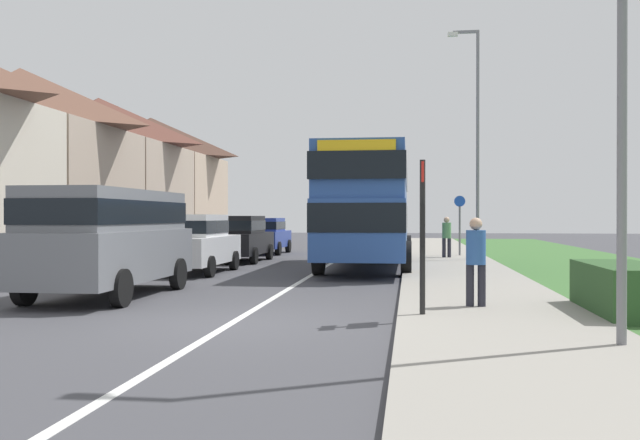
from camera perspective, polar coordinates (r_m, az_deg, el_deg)
The scene contains 15 objects.
ground_plane at distance 11.11m, azimuth -7.37°, elevation -8.46°, with size 120.00×120.00×0.00m, color #424247.
lane_marking_centre at distance 18.90m, azimuth -1.17°, elevation -4.82°, with size 0.14×60.00×0.01m, color silver.
pavement_near_side at distance 16.76m, azimuth 12.20°, elevation -5.29°, with size 3.20×68.00×0.12m, color gray.
roadside_hedge at distance 12.56m, azimuth 23.65°, elevation -5.40°, with size 1.10×2.79×0.90m, color #2D5128.
double_decker_bus at distance 22.49m, azimuth 3.94°, elevation 1.45°, with size 2.80×9.81×3.70m.
parked_van_grey at distance 15.24m, azimuth -16.94°, elevation -1.06°, with size 2.11×5.17×2.24m.
parked_car_white at distance 20.88m, azimuth -10.30°, elevation -1.73°, with size 1.89×4.32×1.74m.
parked_car_black at distance 25.97m, azimuth -6.76°, elevation -1.37°, with size 2.00×4.37×1.71m.
parked_car_blue at distance 31.33m, azimuth -4.58°, elevation -1.16°, with size 1.90×4.02×1.61m.
pedestrian_at_stop at distance 12.43m, azimuth 12.68°, elevation -3.01°, with size 0.34×0.34×1.67m.
pedestrian_walking_away at distance 27.04m, azimuth 10.36°, elevation -1.22°, with size 0.34×0.34×1.67m.
bus_stop_sign at distance 11.26m, azimuth 8.41°, elevation -0.47°, with size 0.09×0.52×2.60m.
cycle_route_sign at distance 28.51m, azimuth 11.40°, elevation -0.23°, with size 0.44×0.08×2.52m.
street_lamp_mid at distance 26.07m, azimuth 12.62°, elevation 7.13°, with size 1.14×0.20×8.46m.
house_terrace_far_side at distance 32.61m, azimuth -20.30°, elevation 3.90°, with size 7.52×27.44×7.49m.
Camera 1 is at (2.79, -10.62, 1.69)m, focal length 38.98 mm.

